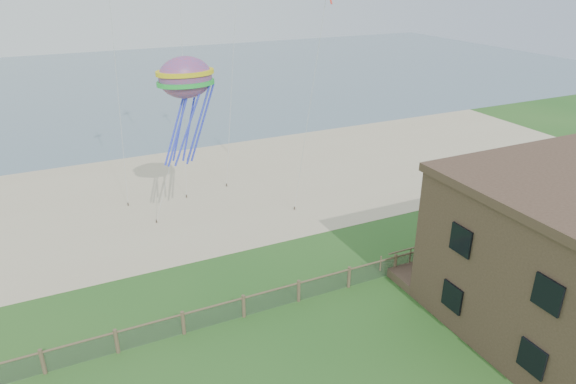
# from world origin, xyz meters

# --- Properties ---
(ground) EXTENTS (160.00, 160.00, 0.00)m
(ground) POSITION_xyz_m (0.00, 0.00, 0.00)
(ground) COLOR #24591E
(ground) RESTS_ON ground
(sand_beach) EXTENTS (72.00, 20.00, 0.02)m
(sand_beach) POSITION_xyz_m (0.00, 22.00, 0.00)
(sand_beach) COLOR #C6B08F
(sand_beach) RESTS_ON ground
(ocean) EXTENTS (160.00, 68.00, 0.02)m
(ocean) POSITION_xyz_m (0.00, 66.00, 0.00)
(ocean) COLOR slate
(ocean) RESTS_ON ground
(chainlink_fence) EXTENTS (36.20, 0.20, 1.25)m
(chainlink_fence) POSITION_xyz_m (0.00, 6.00, 0.55)
(chainlink_fence) COLOR brown
(chainlink_fence) RESTS_ON ground
(motel_deck) EXTENTS (15.00, 2.00, 0.50)m
(motel_deck) POSITION_xyz_m (13.00, 5.00, 0.25)
(motel_deck) COLOR brown
(motel_deck) RESTS_ON ground
(picnic_table) EXTENTS (2.04, 1.79, 0.72)m
(picnic_table) POSITION_xyz_m (7.78, 1.99, 0.36)
(picnic_table) COLOR brown
(picnic_table) RESTS_ON ground
(octopus_kite) EXTENTS (3.77, 3.07, 6.79)m
(octopus_kite) POSITION_xyz_m (-2.73, 14.99, 8.38)
(octopus_kite) COLOR red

